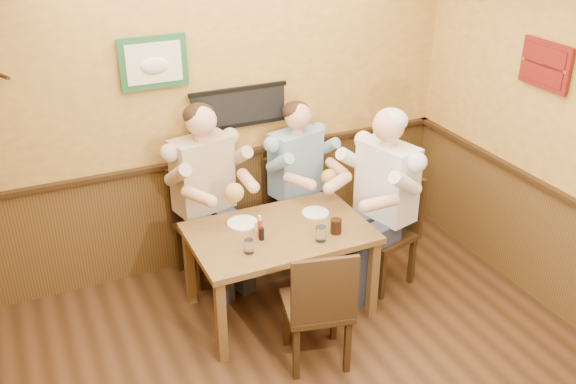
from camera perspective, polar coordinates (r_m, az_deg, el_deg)
name	(u,v)px	position (r m, az deg, el deg)	size (l,w,h in m)	color
room	(326,206)	(3.40, 3.41, -1.21)	(5.02, 5.03, 2.81)	black
dining_table	(280,240)	(5.07, -0.75, -4.33)	(1.40, 0.90, 0.75)	brown
chair_back_left	(206,224)	(5.65, -7.32, -2.84)	(0.47, 0.47, 1.01)	#322110
chair_back_right	(295,206)	(5.97, 0.65, -1.29)	(0.43, 0.43, 0.94)	#322110
chair_right_end	(383,231)	(5.55, 8.45, -3.47)	(0.47, 0.47, 1.01)	#322110
chair_near_side	(317,302)	(4.67, 2.56, -9.79)	(0.46, 0.46, 1.00)	#322110
diner_tan_shirt	(204,202)	(5.55, -7.45, -0.90)	(0.67, 0.67, 1.44)	tan
diner_blue_polo	(295,187)	(5.87, 0.66, 0.43)	(0.62, 0.62, 1.34)	#7A9BB8
diner_white_elder	(385,209)	(5.45, 8.60, -1.51)	(0.67, 0.67, 1.44)	silver
water_glass_left	(249,246)	(4.73, -3.50, -4.85)	(0.07, 0.07, 0.11)	silver
water_glass_mid	(321,234)	(4.87, 2.93, -3.73)	(0.08, 0.08, 0.12)	white
cola_tumbler	(336,226)	(4.98, 4.29, -3.05)	(0.09, 0.09, 0.12)	black
hot_sauce_bottle	(260,227)	(4.91, -2.51, -3.14)	(0.04, 0.04, 0.16)	red
salt_shaker	(257,226)	(5.00, -2.79, -3.07)	(0.03, 0.03, 0.08)	white
pepper_shaker	(262,234)	(4.88, -2.36, -3.74)	(0.04, 0.04, 0.10)	black
plate_far_left	(243,223)	(5.12, -4.05, -2.76)	(0.25, 0.25, 0.02)	white
plate_far_right	(315,213)	(5.26, 2.45, -1.87)	(0.22, 0.22, 0.01)	silver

